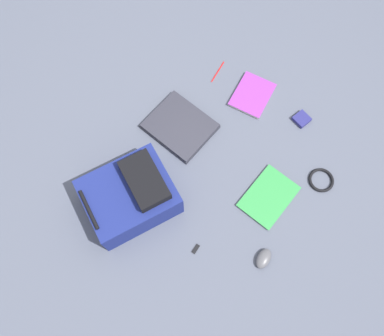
{
  "coord_description": "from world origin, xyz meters",
  "views": [
    {
      "loc": [
        -0.43,
        0.5,
        1.85
      ],
      "look_at": [
        0.04,
        -0.0,
        0.02
      ],
      "focal_mm": 38.6,
      "sensor_mm": 36.0,
      "label": 1
    }
  ],
  "objects_px": {
    "computer_mouse": "(264,259)",
    "usb_stick": "(196,249)",
    "book_red": "(252,95)",
    "cable_coil": "(321,180)",
    "book_manual": "(269,197)",
    "pen_black": "(218,72)",
    "earbud_pouch": "(302,119)",
    "backpack": "(131,196)",
    "laptop": "(180,126)"
  },
  "relations": [
    {
      "from": "book_red",
      "to": "pen_black",
      "type": "height_order",
      "value": "book_red"
    },
    {
      "from": "computer_mouse",
      "to": "pen_black",
      "type": "xyz_separation_m",
      "value": [
        0.79,
        -0.6,
        -0.01
      ]
    },
    {
      "from": "backpack",
      "to": "computer_mouse",
      "type": "height_order",
      "value": "backpack"
    },
    {
      "from": "computer_mouse",
      "to": "usb_stick",
      "type": "relative_size",
      "value": 2.12
    },
    {
      "from": "laptop",
      "to": "pen_black",
      "type": "bearing_deg",
      "value": -78.6
    },
    {
      "from": "earbud_pouch",
      "to": "book_red",
      "type": "bearing_deg",
      "value": 12.3
    },
    {
      "from": "backpack",
      "to": "usb_stick",
      "type": "height_order",
      "value": "backpack"
    },
    {
      "from": "earbud_pouch",
      "to": "usb_stick",
      "type": "height_order",
      "value": "earbud_pouch"
    },
    {
      "from": "cable_coil",
      "to": "usb_stick",
      "type": "relative_size",
      "value": 2.69
    },
    {
      "from": "backpack",
      "to": "computer_mouse",
      "type": "distance_m",
      "value": 0.65
    },
    {
      "from": "book_red",
      "to": "laptop",
      "type": "bearing_deg",
      "value": 68.34
    },
    {
      "from": "backpack",
      "to": "book_manual",
      "type": "relative_size",
      "value": 1.7
    },
    {
      "from": "backpack",
      "to": "laptop",
      "type": "height_order",
      "value": "backpack"
    },
    {
      "from": "book_manual",
      "to": "computer_mouse",
      "type": "height_order",
      "value": "computer_mouse"
    },
    {
      "from": "book_manual",
      "to": "pen_black",
      "type": "height_order",
      "value": "book_manual"
    },
    {
      "from": "cable_coil",
      "to": "usb_stick",
      "type": "distance_m",
      "value": 0.68
    },
    {
      "from": "book_manual",
      "to": "usb_stick",
      "type": "distance_m",
      "value": 0.42
    },
    {
      "from": "book_manual",
      "to": "earbud_pouch",
      "type": "distance_m",
      "value": 0.45
    },
    {
      "from": "book_red",
      "to": "pen_black",
      "type": "relative_size",
      "value": 1.83
    },
    {
      "from": "book_manual",
      "to": "pen_black",
      "type": "distance_m",
      "value": 0.72
    },
    {
      "from": "pen_black",
      "to": "computer_mouse",
      "type": "bearing_deg",
      "value": 142.78
    },
    {
      "from": "pen_black",
      "to": "earbud_pouch",
      "type": "bearing_deg",
      "value": -172.13
    },
    {
      "from": "cable_coil",
      "to": "earbud_pouch",
      "type": "relative_size",
      "value": 1.68
    },
    {
      "from": "book_red",
      "to": "usb_stick",
      "type": "height_order",
      "value": "book_red"
    },
    {
      "from": "computer_mouse",
      "to": "cable_coil",
      "type": "height_order",
      "value": "computer_mouse"
    },
    {
      "from": "book_red",
      "to": "computer_mouse",
      "type": "relative_size",
      "value": 2.72
    },
    {
      "from": "book_red",
      "to": "book_manual",
      "type": "height_order",
      "value": "book_red"
    },
    {
      "from": "book_red",
      "to": "cable_coil",
      "type": "height_order",
      "value": "book_red"
    },
    {
      "from": "earbud_pouch",
      "to": "backpack",
      "type": "bearing_deg",
      "value": 69.74
    },
    {
      "from": "book_red",
      "to": "computer_mouse",
      "type": "distance_m",
      "value": 0.83
    },
    {
      "from": "book_manual",
      "to": "laptop",
      "type": "bearing_deg",
      "value": 1.4
    },
    {
      "from": "laptop",
      "to": "computer_mouse",
      "type": "height_order",
      "value": "same"
    },
    {
      "from": "laptop",
      "to": "pen_black",
      "type": "relative_size",
      "value": 2.24
    },
    {
      "from": "book_manual",
      "to": "pen_black",
      "type": "xyz_separation_m",
      "value": [
        0.63,
        -0.36,
        -0.0
      ]
    },
    {
      "from": "cable_coil",
      "to": "earbud_pouch",
      "type": "bearing_deg",
      "value": -36.47
    },
    {
      "from": "backpack",
      "to": "pen_black",
      "type": "xyz_separation_m",
      "value": [
        0.18,
        -0.8,
        -0.09
      ]
    },
    {
      "from": "cable_coil",
      "to": "pen_black",
      "type": "xyz_separation_m",
      "value": [
        0.76,
        -0.13,
        -0.0
      ]
    },
    {
      "from": "book_red",
      "to": "pen_black",
      "type": "bearing_deg",
      "value": 2.47
    },
    {
      "from": "pen_black",
      "to": "earbud_pouch",
      "type": "xyz_separation_m",
      "value": [
        -0.5,
        -0.07,
        0.01
      ]
    },
    {
      "from": "usb_stick",
      "to": "book_manual",
      "type": "bearing_deg",
      "value": -102.39
    },
    {
      "from": "laptop",
      "to": "pen_black",
      "type": "xyz_separation_m",
      "value": [
        0.07,
        -0.37,
        -0.01
      ]
    },
    {
      "from": "usb_stick",
      "to": "earbud_pouch",
      "type": "bearing_deg",
      "value": -87.18
    },
    {
      "from": "laptop",
      "to": "computer_mouse",
      "type": "relative_size",
      "value": 3.33
    },
    {
      "from": "computer_mouse",
      "to": "usb_stick",
      "type": "bearing_deg",
      "value": 21.6
    },
    {
      "from": "earbud_pouch",
      "to": "computer_mouse",
      "type": "bearing_deg",
      "value": 113.61
    },
    {
      "from": "book_red",
      "to": "earbud_pouch",
      "type": "distance_m",
      "value": 0.28
    },
    {
      "from": "book_red",
      "to": "usb_stick",
      "type": "bearing_deg",
      "value": 111.84
    },
    {
      "from": "book_red",
      "to": "earbud_pouch",
      "type": "height_order",
      "value": "earbud_pouch"
    },
    {
      "from": "computer_mouse",
      "to": "book_manual",
      "type": "bearing_deg",
      "value": -68.45
    },
    {
      "from": "laptop",
      "to": "book_manual",
      "type": "bearing_deg",
      "value": -178.6
    }
  ]
}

